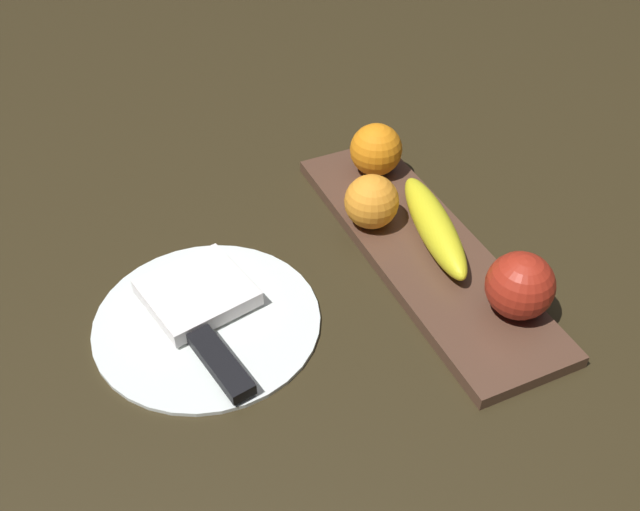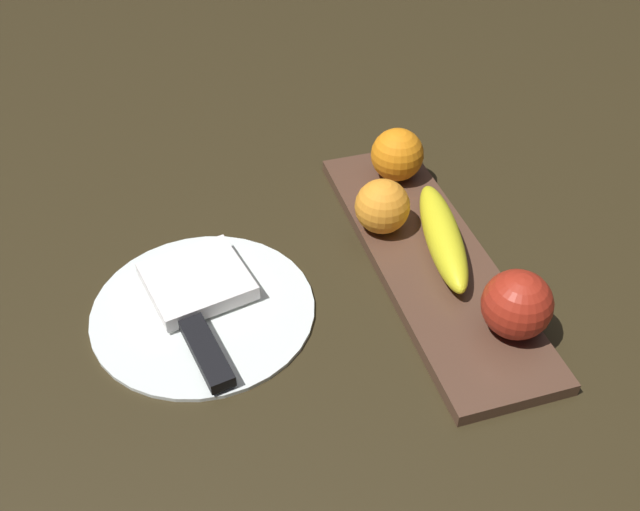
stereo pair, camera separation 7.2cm
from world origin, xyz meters
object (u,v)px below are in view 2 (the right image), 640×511
at_px(fruit_tray, 429,259).
at_px(apple, 517,305).
at_px(orange_near_apple, 397,155).
at_px(banana, 443,236).
at_px(knife, 201,342).
at_px(dinner_plate, 203,308).
at_px(folded_napkin, 197,281).
at_px(orange_near_banana, 382,206).

relative_size(fruit_tray, apple, 6.03).
bearing_deg(orange_near_apple, fruit_tray, 173.57).
relative_size(apple, banana, 0.39).
distance_m(fruit_tray, apple, 0.13).
bearing_deg(knife, banana, -88.74).
bearing_deg(orange_near_apple, dinner_plate, 118.74).
height_order(orange_near_apple, folded_napkin, orange_near_apple).
bearing_deg(folded_napkin, fruit_tray, -96.52).
bearing_deg(orange_near_banana, fruit_tray, -148.28).
relative_size(apple, dinner_plate, 0.30).
distance_m(apple, orange_near_apple, 0.27).
bearing_deg(dinner_plate, folded_napkin, 0.00).
bearing_deg(banana, fruit_tray, 119.44).
bearing_deg(apple, orange_near_banana, 20.46).
xyz_separation_m(fruit_tray, dinner_plate, (-0.00, 0.25, -0.00)).
bearing_deg(folded_napkin, knife, 172.76).
distance_m(orange_near_apple, orange_near_banana, 0.10).
height_order(fruit_tray, dinner_plate, fruit_tray).
relative_size(fruit_tray, orange_near_banana, 6.63).
distance_m(apple, dinner_plate, 0.31).
bearing_deg(orange_near_banana, banana, -136.36).
distance_m(apple, banana, 0.13).
distance_m(fruit_tray, dinner_plate, 0.25).
distance_m(orange_near_banana, folded_napkin, 0.22).
xyz_separation_m(orange_near_banana, dinner_plate, (-0.06, 0.21, -0.04)).
height_order(fruit_tray, orange_near_banana, orange_near_banana).
relative_size(fruit_tray, orange_near_apple, 6.36).
xyz_separation_m(orange_near_apple, folded_napkin, (-0.12, 0.26, -0.03)).
relative_size(orange_near_banana, dinner_plate, 0.27).
height_order(dinner_plate, folded_napkin, folded_napkin).
relative_size(banana, orange_near_apple, 2.72).
bearing_deg(dinner_plate, fruit_tray, -90.00).
bearing_deg(apple, fruit_tray, 14.51).
distance_m(banana, folded_napkin, 0.26).
relative_size(orange_near_apple, orange_near_banana, 1.04).
relative_size(apple, orange_near_apple, 1.06).
relative_size(banana, orange_near_banana, 2.84).
xyz_separation_m(apple, dinner_plate, (0.12, 0.28, -0.04)).
bearing_deg(apple, dinner_plate, 66.32).
distance_m(fruit_tray, banana, 0.03).
distance_m(orange_near_apple, dinner_plate, 0.30).
height_order(banana, knife, banana).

